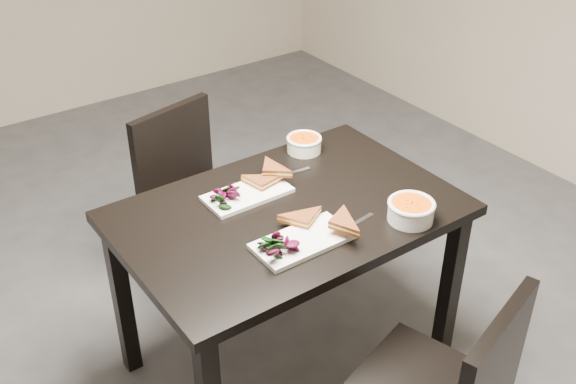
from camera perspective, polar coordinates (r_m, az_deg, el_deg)
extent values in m
plane|color=#47474C|center=(3.04, -9.22, -12.00)|extent=(5.00, 5.00, 0.00)
cube|color=black|center=(2.44, 0.00, -1.78)|extent=(1.20, 0.80, 0.04)
cube|color=black|center=(2.77, 13.40, -7.76)|extent=(0.06, 0.06, 0.71)
cube|color=black|center=(2.72, -13.70, -8.71)|extent=(0.06, 0.06, 0.71)
cube|color=black|center=(3.15, 4.43, -1.43)|extent=(0.06, 0.06, 0.71)
cube|color=black|center=(2.59, 9.07, -15.31)|extent=(0.05, 0.05, 0.41)
cube|color=black|center=(2.06, 16.72, -14.14)|extent=(0.41, 0.16, 0.40)
cube|color=black|center=(3.05, -6.96, -1.22)|extent=(0.50, 0.50, 0.04)
cube|color=black|center=(2.98, -6.88, -7.54)|extent=(0.05, 0.05, 0.41)
cube|color=black|center=(3.17, -2.08, -4.47)|extent=(0.05, 0.05, 0.41)
cube|color=black|center=(3.20, -11.25, -4.71)|extent=(0.05, 0.05, 0.41)
cube|color=black|center=(3.38, -6.53, -2.02)|extent=(0.05, 0.05, 0.41)
cube|color=black|center=(3.06, -9.63, 3.53)|extent=(0.42, 0.13, 0.40)
cube|color=white|center=(2.26, 1.23, -4.12)|extent=(0.33, 0.17, 0.02)
cylinder|color=white|center=(2.40, 10.23, -1.67)|extent=(0.16, 0.16, 0.06)
cylinder|color=orange|center=(2.38, 10.30, -1.11)|extent=(0.14, 0.14, 0.02)
torus|color=white|center=(2.38, 10.31, -0.97)|extent=(0.17, 0.17, 0.02)
cube|color=silver|center=(2.36, 5.63, -2.64)|extent=(0.18, 0.04, 0.00)
cube|color=white|center=(2.50, -3.42, -0.18)|extent=(0.32, 0.16, 0.02)
cylinder|color=white|center=(2.79, 1.35, 3.94)|extent=(0.14, 0.14, 0.05)
cylinder|color=orange|center=(2.78, 1.36, 4.38)|extent=(0.12, 0.12, 0.02)
torus|color=white|center=(2.77, 1.36, 4.50)|extent=(0.14, 0.14, 0.01)
cube|color=silver|center=(2.64, 0.11, 1.57)|extent=(0.18, 0.04, 0.00)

